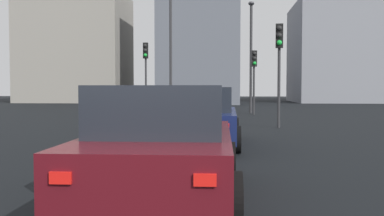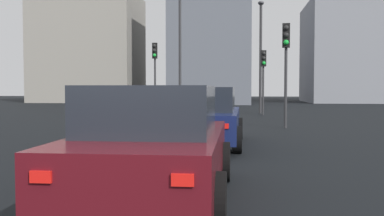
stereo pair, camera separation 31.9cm
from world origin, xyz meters
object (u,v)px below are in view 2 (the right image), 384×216
at_px(car_navy_lead, 203,117).
at_px(street_lamp_kerbside, 261,47).
at_px(traffic_light_near_left, 155,63).
at_px(traffic_light_near_right, 263,68).
at_px(traffic_light_far_left, 286,53).
at_px(car_maroon_second, 153,146).
at_px(street_lamp_far, 180,33).

bearing_deg(car_navy_lead, street_lamp_kerbside, -7.80).
distance_m(car_navy_lead, street_lamp_kerbside, 15.46).
distance_m(traffic_light_near_left, traffic_light_near_right, 6.22).
xyz_separation_m(car_navy_lead, traffic_light_far_left, (5.19, -2.67, 2.10)).
distance_m(car_maroon_second, street_lamp_far, 20.51).
xyz_separation_m(street_lamp_kerbside, street_lamp_far, (-0.74, 4.80, 0.81)).
bearing_deg(traffic_light_near_right, car_navy_lead, -17.32).
bearing_deg(traffic_light_near_right, traffic_light_far_left, -4.56).
bearing_deg(street_lamp_kerbside, street_lamp_far, 98.77).
bearing_deg(traffic_light_far_left, traffic_light_near_right, -170.60).
bearing_deg(street_lamp_far, traffic_light_far_left, -149.43).
relative_size(traffic_light_near_left, traffic_light_far_left, 1.05).
bearing_deg(street_lamp_far, car_maroon_second, -172.79).
distance_m(car_navy_lead, traffic_light_near_right, 13.51).
relative_size(traffic_light_near_left, street_lamp_kerbside, 0.61).
height_order(car_navy_lead, street_lamp_kerbside, street_lamp_kerbside).
height_order(traffic_light_near_left, traffic_light_far_left, traffic_light_near_left).
relative_size(car_maroon_second, street_lamp_kerbside, 0.60).
height_order(traffic_light_near_right, traffic_light_far_left, traffic_light_far_left).
height_order(traffic_light_near_right, street_lamp_kerbside, street_lamp_kerbside).
relative_size(traffic_light_near_left, traffic_light_near_right, 1.13).
height_order(car_maroon_second, street_lamp_kerbside, street_lamp_kerbside).
relative_size(traffic_light_far_left, street_lamp_kerbside, 0.58).
xyz_separation_m(traffic_light_near_left, street_lamp_far, (1.06, -1.32, 1.84)).
xyz_separation_m(car_maroon_second, traffic_light_near_left, (18.88, 3.84, 2.24)).
distance_m(traffic_light_near_left, street_lamp_far, 2.50).
xyz_separation_m(car_navy_lead, traffic_light_near_right, (13.19, -2.23, 1.89)).
xyz_separation_m(car_navy_lead, traffic_light_near_left, (13.16, 3.98, 2.23)).
distance_m(car_maroon_second, street_lamp_kerbside, 21.06).
bearing_deg(street_lamp_far, traffic_light_near_right, -101.85).
height_order(traffic_light_near_left, traffic_light_near_right, traffic_light_near_left).
distance_m(car_maroon_second, traffic_light_near_left, 19.40).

